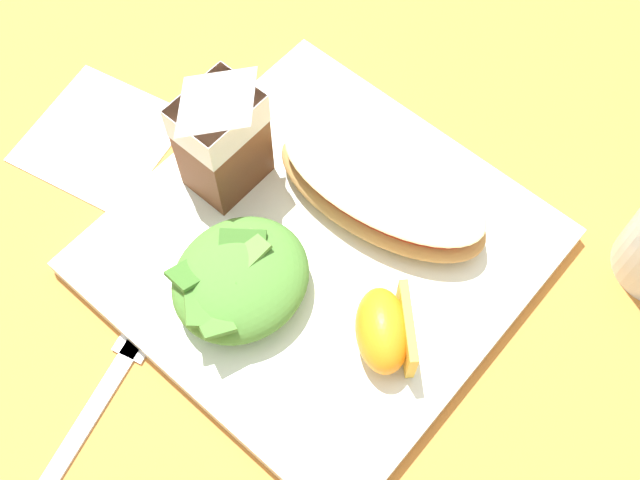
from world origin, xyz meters
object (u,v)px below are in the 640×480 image
object	(u,v)px
milk_carton	(222,128)
green_salad_pile	(240,279)
cheesy_pizza_bread	(381,190)
metal_fork	(93,410)
white_plate	(320,251)
orange_wedge_front	(385,330)
paper_napkin	(100,137)

from	to	relation	value
milk_carton	green_salad_pile	bearing A→B (deg)	-131.06
cheesy_pizza_bread	metal_fork	world-z (taller)	cheesy_pizza_bread
cheesy_pizza_bread	white_plate	bearing A→B (deg)	170.58
white_plate	green_salad_pile	size ratio (longest dim) A/B	2.72
white_plate	milk_carton	size ratio (longest dim) A/B	2.55
cheesy_pizza_bread	milk_carton	xyz separation A→B (m)	(-0.06, 0.10, 0.04)
green_salad_pile	milk_carton	distance (m)	0.11
orange_wedge_front	milk_carton	bearing A→B (deg)	80.63
orange_wedge_front	metal_fork	xyz separation A→B (m)	(-0.16, 0.12, -0.03)
white_plate	milk_carton	xyz separation A→B (m)	(0.00, 0.09, 0.07)
milk_carton	orange_wedge_front	xyz separation A→B (m)	(-0.03, -0.17, -0.04)
paper_napkin	cheesy_pizza_bread	bearing A→B (deg)	-66.36
green_salad_pile	cheesy_pizza_bread	bearing A→B (deg)	-12.99
white_plate	orange_wedge_front	distance (m)	0.09
milk_carton	metal_fork	bearing A→B (deg)	-164.35
cheesy_pizza_bread	orange_wedge_front	xyz separation A→B (m)	(-0.08, -0.07, 0.00)
orange_wedge_front	metal_fork	bearing A→B (deg)	143.79
green_salad_pile	milk_carton	bearing A→B (deg)	48.94
white_plate	milk_carton	bearing A→B (deg)	88.70
cheesy_pizza_bread	orange_wedge_front	distance (m)	0.11
metal_fork	white_plate	bearing A→B (deg)	-11.64
cheesy_pizza_bread	paper_napkin	world-z (taller)	cheesy_pizza_bread
milk_carton	metal_fork	xyz separation A→B (m)	(-0.19, -0.05, -0.07)
green_salad_pile	orange_wedge_front	world-z (taller)	green_salad_pile
cheesy_pizza_bread	milk_carton	world-z (taller)	milk_carton
green_salad_pile	white_plate	bearing A→B (deg)	-16.18
cheesy_pizza_bread	green_salad_pile	bearing A→B (deg)	167.01
metal_fork	orange_wedge_front	bearing A→B (deg)	-36.21
white_plate	orange_wedge_front	xyz separation A→B (m)	(-0.03, -0.08, 0.03)
white_plate	metal_fork	xyz separation A→B (m)	(-0.19, 0.04, -0.01)
orange_wedge_front	paper_napkin	size ratio (longest dim) A/B	0.62
milk_carton	white_plate	bearing A→B (deg)	-91.30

